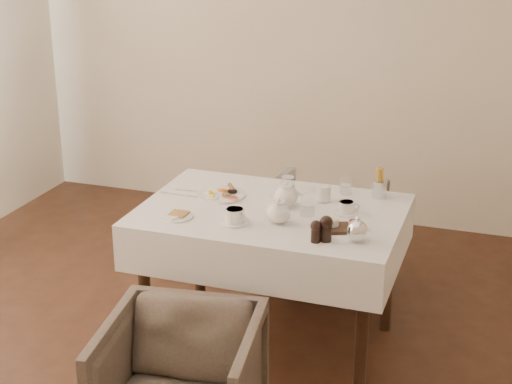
{
  "coord_description": "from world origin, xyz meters",
  "views": [
    {
      "loc": [
        1.24,
        -2.76,
        2.17
      ],
      "look_at": [
        0.05,
        0.68,
        0.82
      ],
      "focal_mm": 55.0,
      "sensor_mm": 36.0,
      "label": 1
    }
  ],
  "objects_px": {
    "table": "(271,231)",
    "breakfast_plate": "(222,194)",
    "armchair_far": "(320,233)",
    "teapot_centre": "(286,194)"
  },
  "relations": [
    {
      "from": "table",
      "to": "breakfast_plate",
      "type": "xyz_separation_m",
      "value": [
        -0.3,
        0.1,
        0.13
      ]
    },
    {
      "from": "table",
      "to": "armchair_far",
      "type": "distance_m",
      "value": 0.86
    },
    {
      "from": "armchair_far",
      "to": "teapot_centre",
      "type": "xyz_separation_m",
      "value": [
        0.0,
        -0.73,
        0.51
      ]
    },
    {
      "from": "breakfast_plate",
      "to": "teapot_centre",
      "type": "height_order",
      "value": "teapot_centre"
    },
    {
      "from": "table",
      "to": "armchair_far",
      "type": "xyz_separation_m",
      "value": [
        0.05,
        0.8,
        -0.33
      ]
    },
    {
      "from": "armchair_far",
      "to": "breakfast_plate",
      "type": "xyz_separation_m",
      "value": [
        -0.35,
        -0.69,
        0.46
      ]
    },
    {
      "from": "armchair_far",
      "to": "teapot_centre",
      "type": "bearing_deg",
      "value": 95.19
    },
    {
      "from": "table",
      "to": "armchair_far",
      "type": "relative_size",
      "value": 1.89
    },
    {
      "from": "teapot_centre",
      "to": "armchair_far",
      "type": "bearing_deg",
      "value": 82.71
    },
    {
      "from": "table",
      "to": "armchair_far",
      "type": "height_order",
      "value": "table"
    }
  ]
}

